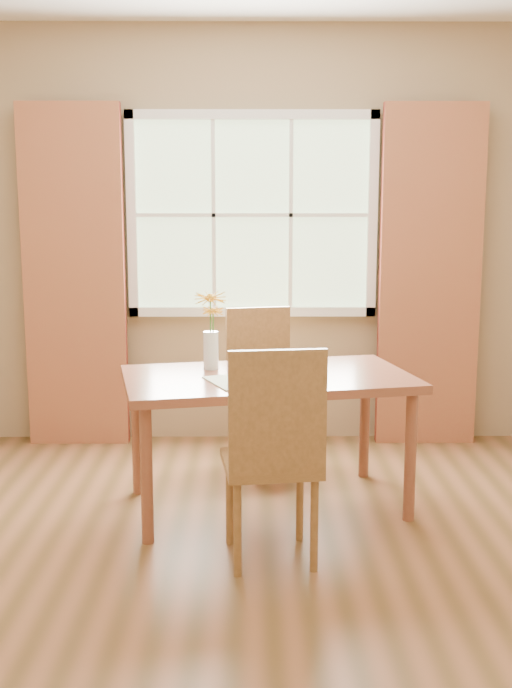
{
  "coord_description": "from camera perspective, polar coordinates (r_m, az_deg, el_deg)",
  "views": [
    {
      "loc": [
        -0.01,
        -3.41,
        1.59
      ],
      "look_at": [
        0.02,
        0.58,
        0.88
      ],
      "focal_mm": 42.0,
      "sensor_mm": 36.0,
      "label": 1
    }
  ],
  "objects": [
    {
      "name": "room",
      "position": [
        3.42,
        -0.21,
        6.1
      ],
      "size": [
        4.24,
        3.84,
        2.74
      ],
      "color": "brown",
      "rests_on": "ground"
    },
    {
      "name": "window",
      "position": [
        5.28,
        -0.27,
        9.13
      ],
      "size": [
        1.62,
        0.06,
        1.32
      ],
      "color": "#B0CF9D",
      "rests_on": "room"
    },
    {
      "name": "curtain_left",
      "position": [
        5.34,
        -12.75,
        4.59
      ],
      "size": [
        0.65,
        0.08,
        2.2
      ],
      "primitive_type": "cube",
      "color": "maroon",
      "rests_on": "room"
    },
    {
      "name": "curtain_right",
      "position": [
        5.34,
        12.21,
        4.61
      ],
      "size": [
        0.65,
        0.08,
        2.2
      ],
      "primitive_type": "cube",
      "color": "maroon",
      "rests_on": "room"
    },
    {
      "name": "dining_table",
      "position": [
        4.15,
        0.83,
        -3.18
      ],
      "size": [
        1.59,
        1.1,
        0.71
      ],
      "rotation": [
        0.0,
        0.0,
        0.2
      ],
      "color": "brown",
      "rests_on": "room"
    },
    {
      "name": "chair_near",
      "position": [
        3.49,
        1.25,
        -7.33
      ],
      "size": [
        0.46,
        0.46,
        0.99
      ],
      "rotation": [
        0.0,
        0.0,
        0.13
      ],
      "color": "brown",
      "rests_on": "room"
    },
    {
      "name": "chair_far",
      "position": [
        4.86,
        0.44,
        -2.59
      ],
      "size": [
        0.47,
        0.47,
        0.95
      ],
      "rotation": [
        0.0,
        0.0,
        0.22
      ],
      "color": "brown",
      "rests_on": "room"
    },
    {
      "name": "placemat",
      "position": [
        4.01,
        -0.03,
        -2.54
      ],
      "size": [
        0.54,
        0.48,
        0.01
      ],
      "primitive_type": "cube",
      "rotation": [
        0.0,
        0.0,
        0.41
      ],
      "color": "beige",
      "rests_on": "dining_table"
    },
    {
      "name": "plate",
      "position": [
        4.01,
        0.52,
        -2.39
      ],
      "size": [
        0.32,
        0.32,
        0.01
      ],
      "primitive_type": "cube",
      "rotation": [
        0.0,
        0.0,
        -0.2
      ],
      "color": "#A2B92E",
      "rests_on": "placemat"
    },
    {
      "name": "croissant_sandwich",
      "position": [
        4.0,
        -0.02,
        -1.45
      ],
      "size": [
        0.17,
        0.12,
        0.12
      ],
      "rotation": [
        0.0,
        0.0,
        -0.05
      ],
      "color": "gold",
      "rests_on": "plate"
    },
    {
      "name": "water_glass",
      "position": [
        4.1,
        4.44,
        -1.51
      ],
      "size": [
        0.08,
        0.08,
        0.12
      ],
      "color": "silver",
      "rests_on": "dining_table"
    },
    {
      "name": "flower_vase",
      "position": [
        4.24,
        -3.21,
        1.49
      ],
      "size": [
        0.17,
        0.17,
        0.41
      ],
      "color": "silver",
      "rests_on": "dining_table"
    }
  ]
}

